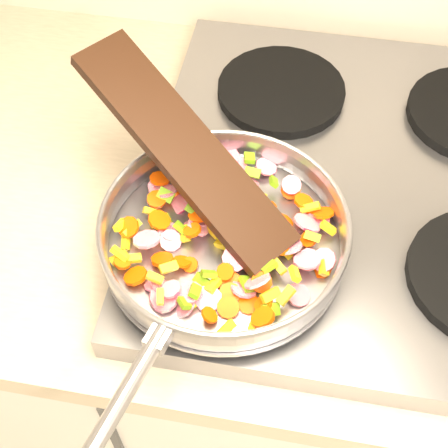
# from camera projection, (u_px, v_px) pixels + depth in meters

# --- Properties ---
(cooktop) EXTENTS (0.60, 0.60, 0.04)m
(cooktop) POSITION_uv_depth(u_px,v_px,m) (368.00, 186.00, 0.85)
(cooktop) COLOR #939399
(cooktop) RESTS_ON counter_top
(grate_fl) EXTENTS (0.19, 0.19, 0.02)m
(grate_fl) POSITION_uv_depth(u_px,v_px,m) (253.00, 243.00, 0.77)
(grate_fl) COLOR black
(grate_fl) RESTS_ON cooktop
(grate_bl) EXTENTS (0.19, 0.19, 0.02)m
(grate_bl) POSITION_uv_depth(u_px,v_px,m) (281.00, 91.00, 0.93)
(grate_bl) COLOR black
(grate_bl) RESTS_ON cooktop
(saute_pan) EXTENTS (0.33, 0.49, 0.05)m
(saute_pan) POSITION_uv_depth(u_px,v_px,m) (223.00, 234.00, 0.73)
(saute_pan) COLOR #9E9EA5
(saute_pan) RESTS_ON grate_fl
(vegetable_heap) EXTENTS (0.27, 0.28, 0.05)m
(vegetable_heap) POSITION_uv_depth(u_px,v_px,m) (226.00, 238.00, 0.74)
(vegetable_heap) COLOR #F44804
(vegetable_heap) RESTS_ON saute_pan
(wooden_spatula) EXTENTS (0.30, 0.25, 0.13)m
(wooden_spatula) POSITION_uv_depth(u_px,v_px,m) (184.00, 149.00, 0.73)
(wooden_spatula) COLOR black
(wooden_spatula) RESTS_ON saute_pan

